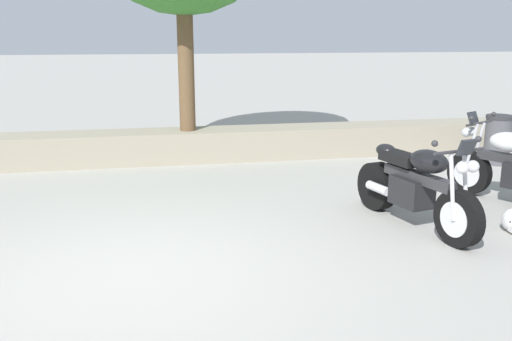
% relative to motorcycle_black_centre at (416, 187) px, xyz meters
% --- Properties ---
extents(ground_plane, '(120.00, 120.00, 0.00)m').
position_rel_motorcycle_black_centre_xyz_m(ground_plane, '(-3.24, -0.70, -0.49)').
color(ground_plane, '#A3A099').
extents(stone_wall, '(36.00, 0.80, 0.55)m').
position_rel_motorcycle_black_centre_xyz_m(stone_wall, '(-3.24, 4.10, -0.21)').
color(stone_wall, gray).
rests_on(stone_wall, ground).
extents(motorcycle_black_centre, '(0.83, 2.04, 1.18)m').
position_rel_motorcycle_black_centre_xyz_m(motorcycle_black_centre, '(0.00, 0.00, 0.00)').
color(motorcycle_black_centre, black).
rests_on(motorcycle_black_centre, ground).
extents(trash_bin, '(0.46, 0.46, 0.86)m').
position_rel_motorcycle_black_centre_xyz_m(trash_bin, '(2.94, 2.76, -0.05)').
color(trash_bin, '#4C4C51').
rests_on(trash_bin, ground).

